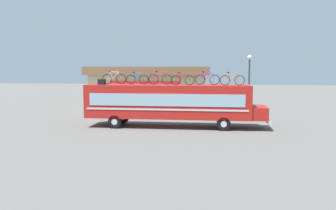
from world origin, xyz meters
TOP-DOWN VIEW (x-y plane):
  - ground_plane at (0.00, 0.00)m, footprint 120.00×120.00m
  - bus at (0.20, -0.00)m, footprint 12.75×2.51m
  - luggage_bag_1 at (-4.70, -0.36)m, footprint 0.47×0.43m
  - rooftop_bicycle_1 at (-4.01, 0.39)m, footprint 1.77×0.44m
  - rooftop_bicycle_2 at (-2.28, 0.40)m, footprint 1.65×0.44m
  - rooftop_bicycle_3 at (-0.60, 0.37)m, footprint 1.70×0.44m
  - rooftop_bicycle_4 at (1.08, -0.37)m, footprint 1.63×0.44m
  - rooftop_bicycle_5 at (2.76, 0.26)m, footprint 1.74×0.44m
  - rooftop_bicycle_6 at (4.46, -0.37)m, footprint 1.67×0.44m
  - roadside_building at (-3.45, 13.36)m, footprint 12.48×9.15m
  - street_lamp at (6.22, 5.80)m, footprint 0.39×0.39m

SIDE VIEW (x-z plane):
  - ground_plane at x=0.00m, z-range 0.00..0.00m
  - bus at x=0.20m, z-range 0.30..3.31m
  - roadside_building at x=-3.45m, z-range 0.05..4.33m
  - luggage_bag_1 at x=-4.70m, z-range 3.01..3.39m
  - rooftop_bicycle_4 at x=1.08m, z-range 2.94..3.83m
  - rooftop_bicycle_2 at x=-2.28m, z-range 2.94..3.84m
  - rooftop_bicycle_6 at x=4.46m, z-range 2.94..3.84m
  - rooftop_bicycle_5 at x=2.76m, z-range 2.93..3.88m
  - rooftop_bicycle_3 at x=-0.60m, z-range 2.93..3.89m
  - rooftop_bicycle_1 at x=-4.01m, z-range 2.93..3.90m
  - street_lamp at x=6.22m, z-range 0.83..6.07m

